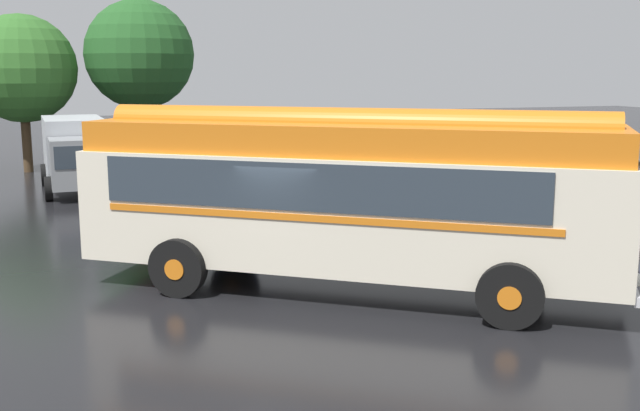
{
  "coord_description": "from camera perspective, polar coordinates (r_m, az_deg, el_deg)",
  "views": [
    {
      "loc": [
        -4.26,
        -13.2,
        4.16
      ],
      "look_at": [
        0.91,
        1.17,
        1.4
      ],
      "focal_mm": 42.0,
      "sensor_mm": 36.0,
      "label": 1
    }
  ],
  "objects": [
    {
      "name": "tree_centre",
      "position": [
        33.66,
        -13.73,
        11.07
      ],
      "size": [
        4.65,
        4.65,
        7.17
      ],
      "color": "#4C3823",
      "rests_on": "ground"
    },
    {
      "name": "ground_plane",
      "position": [
        14.48,
        -1.84,
        -6.46
      ],
      "size": [
        120.0,
        120.0,
        0.0
      ],
      "primitive_type": "plane",
      "color": "black"
    },
    {
      "name": "tree_left_of_centre",
      "position": [
        33.18,
        -21.93,
        9.74
      ],
      "size": [
        4.39,
        4.39,
        6.44
      ],
      "color": "#4C3823",
      "rests_on": "ground"
    },
    {
      "name": "car_near_left",
      "position": [
        27.4,
        -12.7,
        3.05
      ],
      "size": [
        2.1,
        4.27,
        1.66
      ],
      "color": "maroon",
      "rests_on": "ground"
    },
    {
      "name": "car_mid_left",
      "position": [
        27.46,
        -6.29,
        3.25
      ],
      "size": [
        2.35,
        4.38,
        1.66
      ],
      "color": "navy",
      "rests_on": "ground"
    },
    {
      "name": "box_van",
      "position": [
        27.75,
        -18.12,
        3.95
      ],
      "size": [
        2.47,
        5.83,
        2.5
      ],
      "color": "#B2B7BC",
      "rests_on": "ground"
    },
    {
      "name": "vintage_bus",
      "position": [
        14.05,
        2.12,
        0.96
      ],
      "size": [
        9.54,
        7.99,
        3.49
      ],
      "color": "silver",
      "rests_on": "ground"
    }
  ]
}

